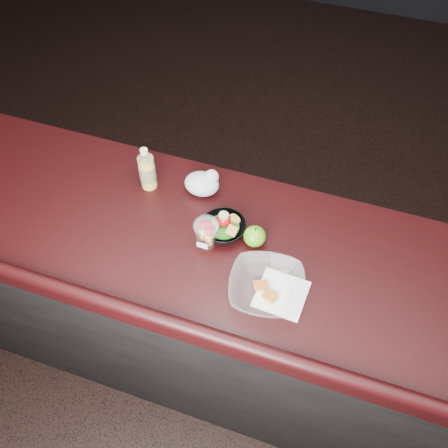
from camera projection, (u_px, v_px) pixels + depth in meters
The scene contains 10 objects.
ground at pixel (211, 418), 2.40m from camera, with size 8.00×8.00×0.00m, color black.
room_shell at pixel (190, 122), 0.95m from camera, with size 8.00×8.00×8.00m.
counter at pixel (231, 314), 2.17m from camera, with size 4.06×0.71×1.02m.
lemonade_bottle at pixel (147, 171), 1.88m from camera, with size 0.06×0.06×0.19m.
fruit_cup at pixel (206, 232), 1.72m from camera, with size 0.09×0.09×0.13m.
green_apple at pixel (255, 236), 1.75m from camera, with size 0.08×0.08×0.08m.
plastic_bag at pixel (203, 183), 1.90m from camera, with size 0.14×0.11×0.10m.
snack_bowl at pixel (223, 228), 1.78m from camera, with size 0.19×0.19×0.09m.
takeout_bowl at pixel (267, 287), 1.63m from camera, with size 0.28×0.28×0.06m.
paper_napkin at pixel (281, 294), 1.65m from camera, with size 0.16×0.16×0.00m, color white.
Camera 1 is at (0.30, -0.68, 2.46)m, focal length 40.00 mm.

